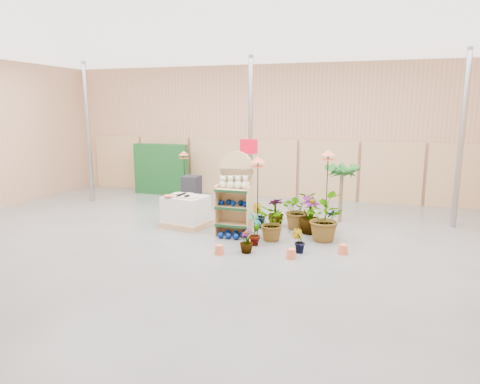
% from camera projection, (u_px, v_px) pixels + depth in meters
% --- Properties ---
extents(room, '(15.20, 12.10, 4.70)m').
position_uv_depth(room, '(220.00, 145.00, 9.89)').
color(room, '#5B5B5B').
rests_on(room, ground).
extents(display_shelf, '(0.85, 0.54, 2.03)m').
position_uv_depth(display_shelf, '(236.00, 197.00, 10.38)').
color(display_shelf, tan).
rests_on(display_shelf, ground).
extents(teddy_bears, '(0.75, 0.20, 0.32)m').
position_uv_depth(teddy_bears, '(235.00, 183.00, 10.21)').
color(teddy_bears, silver).
rests_on(teddy_bears, display_shelf).
extents(gazing_balls_shelf, '(0.75, 0.25, 0.14)m').
position_uv_depth(gazing_balls_shelf, '(234.00, 203.00, 10.28)').
color(gazing_balls_shelf, '#02185C').
rests_on(gazing_balls_shelf, display_shelf).
extents(gazing_balls_floor, '(0.63, 0.39, 0.15)m').
position_uv_depth(gazing_balls_floor, '(232.00, 235.00, 10.19)').
color(gazing_balls_floor, '#02185C').
rests_on(gazing_balls_floor, ground).
extents(pallet_stack, '(1.27, 1.12, 0.83)m').
position_uv_depth(pallet_stack, '(186.00, 211.00, 11.15)').
color(pallet_stack, tan).
rests_on(pallet_stack, ground).
extents(charcoal_planters, '(0.50, 0.50, 1.00)m').
position_uv_depth(charcoal_planters, '(192.00, 192.00, 13.20)').
color(charcoal_planters, black).
rests_on(charcoal_planters, ground).
extents(trellis_stock, '(2.00, 0.30, 1.80)m').
position_uv_depth(trellis_stock, '(161.00, 169.00, 15.27)').
color(trellis_stock, '#13481B').
rests_on(trellis_stock, ground).
extents(offer_sign, '(0.50, 0.08, 2.20)m').
position_uv_depth(offer_sign, '(249.00, 162.00, 11.92)').
color(offer_sign, gray).
rests_on(offer_sign, ground).
extents(bird_table_front, '(0.34, 0.34, 1.94)m').
position_uv_depth(bird_table_front, '(258.00, 162.00, 9.97)').
color(bird_table_front, black).
rests_on(bird_table_front, ground).
extents(bird_table_right, '(0.34, 0.34, 2.09)m').
position_uv_depth(bird_table_right, '(328.00, 156.00, 10.09)').
color(bird_table_right, black).
rests_on(bird_table_right, ground).
extents(bird_table_back, '(0.34, 0.34, 1.67)m').
position_uv_depth(bird_table_back, '(184.00, 155.00, 14.06)').
color(bird_table_back, black).
rests_on(bird_table_back, ground).
extents(palm, '(0.70, 0.70, 1.67)m').
position_uv_depth(palm, '(342.00, 170.00, 11.41)').
color(palm, brown).
rests_on(palm, ground).
extents(potted_plant_0, '(0.36, 0.47, 0.79)m').
position_uv_depth(potted_plant_0, '(255.00, 229.00, 9.56)').
color(potted_plant_0, '#1A581B').
rests_on(potted_plant_0, ground).
extents(potted_plant_2, '(1.03, 1.02, 0.86)m').
position_uv_depth(potted_plant_2, '(273.00, 223.00, 9.91)').
color(potted_plant_2, '#1A581B').
rests_on(potted_plant_2, ground).
extents(potted_plant_3, '(0.70, 0.70, 0.94)m').
position_uv_depth(potted_plant_3, '(310.00, 215.00, 10.49)').
color(potted_plant_3, '#1A581B').
rests_on(potted_plant_3, ground).
extents(potted_plant_4, '(0.39, 0.35, 0.62)m').
position_uv_depth(potted_plant_4, '(332.00, 221.00, 10.52)').
color(potted_plant_4, '#1A581B').
rests_on(potted_plant_4, ground).
extents(potted_plant_5, '(0.40, 0.35, 0.66)m').
position_uv_depth(potted_plant_5, '(259.00, 215.00, 11.02)').
color(potted_plant_5, '#1A581B').
rests_on(potted_plant_5, ground).
extents(potted_plant_6, '(1.14, 1.08, 0.99)m').
position_uv_depth(potted_plant_6, '(298.00, 210.00, 10.92)').
color(potted_plant_6, '#1A581B').
rests_on(potted_plant_6, ground).
extents(potted_plant_7, '(0.42, 0.42, 0.52)m').
position_uv_depth(potted_plant_7, '(246.00, 241.00, 9.11)').
color(potted_plant_7, '#1A581B').
rests_on(potted_plant_7, ground).
extents(potted_plant_9, '(0.30, 0.25, 0.51)m').
position_uv_depth(potted_plant_9, '(298.00, 241.00, 9.10)').
color(potted_plant_9, '#1A581B').
rests_on(potted_plant_9, ground).
extents(potted_plant_10, '(1.19, 1.25, 1.10)m').
position_uv_depth(potted_plant_10, '(322.00, 217.00, 9.92)').
color(potted_plant_10, '#1A581B').
rests_on(potted_plant_10, ground).
extents(potted_plant_11, '(0.57, 0.57, 0.74)m').
position_uv_depth(potted_plant_11, '(276.00, 212.00, 11.22)').
color(potted_plant_11, '#1A581B').
rests_on(potted_plant_11, ground).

